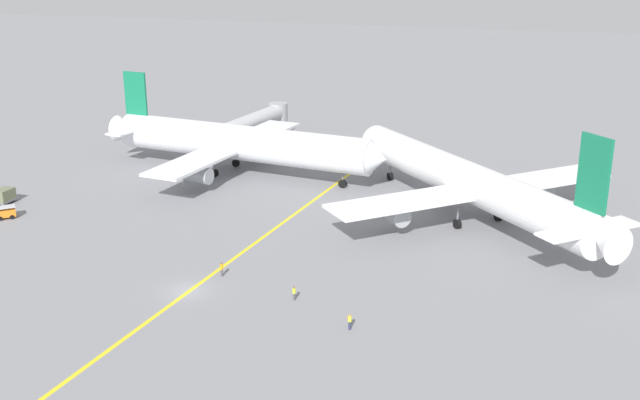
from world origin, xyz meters
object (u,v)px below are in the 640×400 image
object	(u,v)px
gse_baggage_cart_near_cluster	(5,212)
jet_bridge	(261,119)
airliner_at_gate_left	(239,143)
gse_container_dolly_flat	(4,196)
ground_crew_wing_walker_right	(350,321)
ground_crew_marshaller_foreground	(294,293)
airliner_being_pushed	(467,181)
ground_crew_ramp_agent_by_cones	(222,269)
pushback_tug	(353,156)

from	to	relation	value
gse_baggage_cart_near_cluster	jet_bridge	bearing A→B (deg)	73.05
airliner_at_gate_left	gse_container_dolly_flat	size ratio (longest dim) A/B	15.86
gse_container_dolly_flat	ground_crew_wing_walker_right	size ratio (longest dim) A/B	1.87
airliner_at_gate_left	gse_baggage_cart_near_cluster	bearing A→B (deg)	-125.02
ground_crew_marshaller_foreground	gse_baggage_cart_near_cluster	bearing A→B (deg)	166.85
airliner_at_gate_left	airliner_being_pushed	world-z (taller)	airliner_being_pushed
gse_baggage_cart_near_cluster	ground_crew_wing_walker_right	world-z (taller)	same
ground_crew_marshaller_foreground	ground_crew_ramp_agent_by_cones	world-z (taller)	ground_crew_ramp_agent_by_cones
airliner_being_pushed	ground_crew_ramp_agent_by_cones	distance (m)	37.25
ground_crew_marshaller_foreground	ground_crew_ramp_agent_by_cones	bearing A→B (deg)	163.01
gse_container_dolly_flat	jet_bridge	world-z (taller)	jet_bridge
gse_container_dolly_flat	gse_baggage_cart_near_cluster	xyz separation A→B (m)	(4.75, -5.36, -0.31)
gse_baggage_cart_near_cluster	jet_bridge	size ratio (longest dim) A/B	0.15
airliner_being_pushed	pushback_tug	bearing A→B (deg)	135.49
airliner_at_gate_left	ground_crew_ramp_agent_by_cones	xyz separation A→B (m)	(15.49, -38.59, -4.33)
airliner_being_pushed	pushback_tug	size ratio (longest dim) A/B	5.87
pushback_tug	gse_container_dolly_flat	size ratio (longest dim) A/B	2.28
pushback_tug	jet_bridge	world-z (taller)	jet_bridge
gse_container_dolly_flat	pushback_tug	bearing A→B (deg)	42.29
airliner_being_pushed	pushback_tug	distance (m)	32.46
pushback_tug	gse_container_dolly_flat	xyz separation A→B (m)	(-41.93, -38.14, 0.01)
airliner_at_gate_left	jet_bridge	distance (m)	22.33
ground_crew_wing_walker_right	gse_baggage_cart_near_cluster	bearing A→B (deg)	164.26
ground_crew_ramp_agent_by_cones	ground_crew_marshaller_foreground	bearing A→B (deg)	-16.99
ground_crew_ramp_agent_by_cones	ground_crew_wing_walker_right	distance (m)	19.01
gse_container_dolly_flat	ground_crew_ramp_agent_by_cones	world-z (taller)	gse_container_dolly_flat
pushback_tug	jet_bridge	distance (m)	23.23
gse_baggage_cart_near_cluster	pushback_tug	bearing A→B (deg)	49.48
ground_crew_wing_walker_right	jet_bridge	distance (m)	77.94
ground_crew_wing_walker_right	ground_crew_ramp_agent_by_cones	bearing A→B (deg)	156.98
airliner_being_pushed	ground_crew_ramp_agent_by_cones	xyz separation A→B (m)	(-23.15, -28.85, -4.40)
ground_crew_marshaller_foreground	gse_container_dolly_flat	bearing A→B (deg)	162.48
airliner_at_gate_left	ground_crew_ramp_agent_by_cones	world-z (taller)	airliner_at_gate_left
airliner_at_gate_left	gse_baggage_cart_near_cluster	world-z (taller)	airliner_at_gate_left
gse_container_dolly_flat	ground_crew_ramp_agent_by_cones	bearing A→B (deg)	-17.65
pushback_tug	ground_crew_wing_walker_right	bearing A→B (deg)	-73.62
gse_baggage_cart_near_cluster	ground_crew_wing_walker_right	xyz separation A→B (m)	(54.48, -15.36, 0.03)
ground_crew_ramp_agent_by_cones	airliner_being_pushed	bearing A→B (deg)	51.25
airliner_being_pushed	ground_crew_ramp_agent_by_cones	bearing A→B (deg)	-128.75
ground_crew_marshaller_foreground	pushback_tug	bearing A→B (deg)	100.20
jet_bridge	airliner_at_gate_left	bearing A→B (deg)	-75.57
airliner_at_gate_left	airliner_being_pushed	distance (m)	39.85
ground_crew_marshaller_foreground	airliner_at_gate_left	bearing A→B (deg)	121.47
airliner_being_pushed	airliner_at_gate_left	bearing A→B (deg)	165.86
airliner_being_pushed	gse_baggage_cart_near_cluster	world-z (taller)	airliner_being_pushed
jet_bridge	ground_crew_marshaller_foreground	bearing A→B (deg)	-63.85
gse_container_dolly_flat	gse_baggage_cart_near_cluster	bearing A→B (deg)	-48.44
gse_container_dolly_flat	ground_crew_wing_walker_right	xyz separation A→B (m)	(59.23, -20.72, -0.28)
pushback_tug	gse_baggage_cart_near_cluster	distance (m)	57.22
pushback_tug	gse_baggage_cart_near_cluster	bearing A→B (deg)	-130.52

